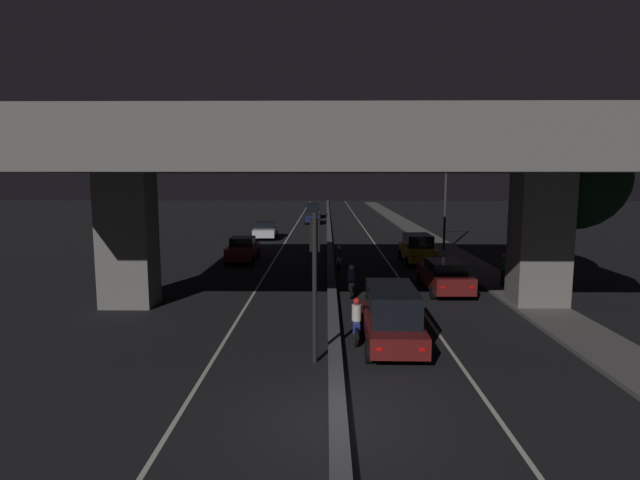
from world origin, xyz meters
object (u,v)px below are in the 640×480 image
car_dark_red_lead_oncoming (243,249)px  car_white_second_oncoming (265,230)px  traffic_light_left_of_median (315,261)px  motorcycle_blue_filtering_near (356,322)px  car_dark_blue_third_oncoming (312,217)px  motorcycle_black_filtering_mid (351,283)px  street_lamp (442,185)px  car_taxi_yellow_third (418,248)px  car_dark_red_second (444,275)px  car_dark_green_fourth_oncoming (313,210)px  car_dark_red_lead (392,316)px  pedestrian_on_sidewalk (504,269)px  motorcycle_white_filtering_far (339,258)px

car_dark_red_lead_oncoming → car_white_second_oncoming: 11.95m
traffic_light_left_of_median → car_white_second_oncoming: traffic_light_left_of_median is taller
motorcycle_blue_filtering_near → car_dark_blue_third_oncoming: bearing=6.7°
car_white_second_oncoming → motorcycle_black_filtering_mid: 22.17m
street_lamp → car_taxi_yellow_third: 6.54m
car_dark_red_second → traffic_light_left_of_median: bearing=145.6°
traffic_light_left_of_median → car_taxi_yellow_third: bearing=70.1°
car_dark_red_lead_oncoming → car_dark_green_fourth_oncoming: size_ratio=0.97×
traffic_light_left_of_median → motorcycle_black_filtering_mid: bearing=79.7°
car_taxi_yellow_third → car_white_second_oncoming: (-11.26, 12.41, -0.22)m
car_dark_green_fourth_oncoming → car_dark_red_lead: bearing=3.4°
street_lamp → car_dark_green_fourth_oncoming: bearing=108.6°
car_taxi_yellow_third → motorcycle_black_filtering_mid: car_taxi_yellow_third is taller
pedestrian_on_sidewalk → motorcycle_black_filtering_mid: bearing=-168.4°
car_dark_red_second → car_dark_blue_third_oncoming: car_dark_blue_third_oncoming is taller
car_dark_red_lead_oncoming → motorcycle_blue_filtering_near: car_dark_red_lead_oncoming is taller
motorcycle_white_filtering_far → car_taxi_yellow_third: bearing=-66.8°
car_dark_red_lead → pedestrian_on_sidewalk: car_dark_red_lead is taller
car_dark_red_lead → motorcycle_black_filtering_mid: size_ratio=2.49×
car_dark_blue_third_oncoming → street_lamp: bearing=21.8°
car_dark_red_second → car_white_second_oncoming: (-11.12, 20.29, -0.06)m
motorcycle_blue_filtering_near → pedestrian_on_sidewalk: bearing=-41.5°
street_lamp → car_dark_red_second: street_lamp is taller
traffic_light_left_of_median → pedestrian_on_sidewalk: traffic_light_left_of_median is taller
car_dark_blue_third_oncoming → motorcycle_white_filtering_far: bearing=2.2°
traffic_light_left_of_median → pedestrian_on_sidewalk: 13.60m
car_dark_red_second → car_white_second_oncoming: size_ratio=1.06×
car_dark_red_lead_oncoming → car_dark_green_fourth_oncoming: (3.67, 34.07, 0.18)m
car_dark_red_second → motorcycle_black_filtering_mid: size_ratio=2.61×
street_lamp → car_dark_blue_third_oncoming: street_lamp is taller
motorcycle_black_filtering_mid → motorcycle_white_filtering_far: bearing=6.1°
traffic_light_left_of_median → motorcycle_white_filtering_far: (1.12, 15.32, -2.50)m
car_dark_red_lead_oncoming → car_dark_green_fourth_oncoming: bearing=172.6°
car_dark_red_second → car_dark_red_lead_oncoming: bearing=52.1°
car_dark_red_lead → car_taxi_yellow_third: (3.68, 15.66, -0.07)m
street_lamp → car_dark_red_lead_oncoming: street_lamp is taller
car_taxi_yellow_third → car_dark_blue_third_oncoming: (-7.48, 26.33, -0.16)m
traffic_light_left_of_median → car_white_second_oncoming: size_ratio=1.02×
traffic_light_left_of_median → car_dark_red_second: (6.03, 9.16, -2.29)m
car_taxi_yellow_third → car_dark_red_lead_oncoming: car_taxi_yellow_third is taller
car_taxi_yellow_third → car_dark_green_fourth_oncoming: size_ratio=0.94×
car_dark_red_second → pedestrian_on_sidewalk: (3.10, 0.70, 0.17)m
car_dark_red_lead → motorcycle_blue_filtering_near: (-1.12, 0.58, -0.40)m
car_dark_green_fourth_oncoming → car_dark_red_second: bearing=8.9°
car_dark_red_lead → motorcycle_white_filtering_far: (-1.37, 13.93, -0.44)m
car_taxi_yellow_third → motorcycle_white_filtering_far: 5.35m
traffic_light_left_of_median → motorcycle_blue_filtering_near: traffic_light_left_of_median is taller
motorcycle_black_filtering_mid → pedestrian_on_sidewalk: (7.62, 1.57, 0.34)m
pedestrian_on_sidewalk → street_lamp: bearing=92.4°
traffic_light_left_of_median → car_taxi_yellow_third: traffic_light_left_of_median is taller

